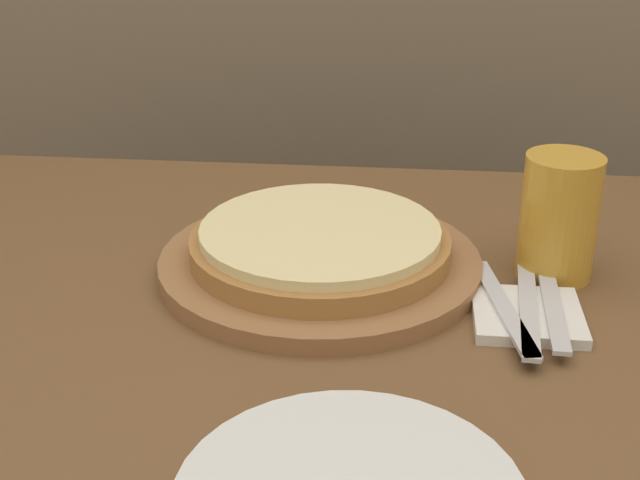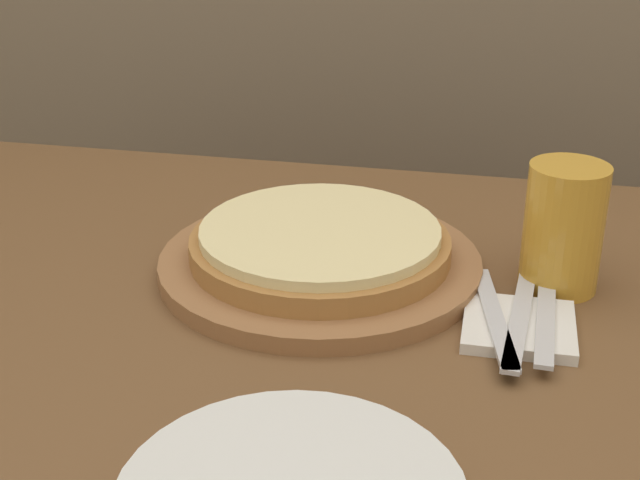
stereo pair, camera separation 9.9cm
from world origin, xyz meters
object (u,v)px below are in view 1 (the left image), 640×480
Objects in this scene: pizza_on_board at (320,253)px; beer_glass at (560,212)px; dinner_knife at (528,308)px; fork at (503,307)px; spoon at (553,309)px.

pizza_on_board is 2.58× the size of beer_glass.
dinner_knife is at bearing -21.91° from pizza_on_board.
beer_glass reaches higher than pizza_on_board.
beer_glass is at bearing 59.12° from fork.
pizza_on_board is 1.80× the size of fork.
fork is 1.17× the size of spoon.
beer_glass is 0.82× the size of spoon.
pizza_on_board is 0.26m from spoon.
pizza_on_board is at bearing -175.69° from beer_glass.
beer_glass is at bearing 69.80° from dinner_knife.
fork is at bearing -120.88° from beer_glass.
fork is 1.00× the size of dinner_knife.
dinner_knife is (0.22, -0.09, -0.01)m from pizza_on_board.
fork is 0.05m from spoon.
spoon is at bearing -19.87° from pizza_on_board.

